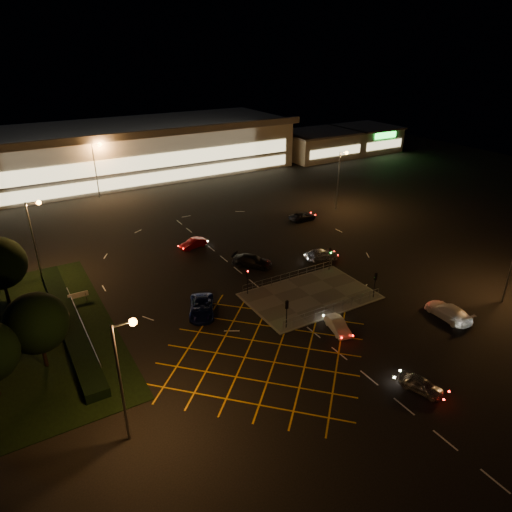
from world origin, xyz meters
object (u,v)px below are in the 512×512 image
car_east_grey (303,216)px  car_far_dkgrey (252,261)px  signal_se (375,280)px  signal_ne (330,254)px  car_left_blue (202,307)px  car_circ_red (193,243)px  signal_sw (287,309)px  car_near_silver (421,385)px  car_approach_white (448,311)px  car_queue_white (338,325)px  signal_nw (247,277)px  car_right_silver (321,254)px

car_east_grey → car_far_dkgrey: bearing=123.3°
signal_se → signal_ne: 7.99m
signal_se → car_far_dkgrey: bearing=-61.0°
car_left_blue → car_circ_red: (6.18, 16.55, -0.12)m
signal_ne → signal_se: bearing=-90.0°
car_left_blue → car_circ_red: 17.67m
signal_sw → car_near_silver: size_ratio=0.85×
car_circ_red → car_approach_white: (15.96, -30.55, 0.11)m
signal_sw → car_circ_red: signal_sw is taller
car_queue_white → car_near_silver: bearing=-74.3°
car_east_grey → signal_nw: bearing=129.4°
car_near_silver → signal_ne: bearing=51.4°
car_right_silver → car_approach_white: car_approach_white is taller
signal_nw → car_queue_white: bearing=-69.0°
signal_se → car_circ_red: (-12.07, 23.49, -1.71)m
car_near_silver → car_approach_white: bearing=9.8°
signal_sw → signal_nw: size_ratio=1.00×
signal_ne → car_far_dkgrey: size_ratio=0.60×
signal_sw → car_circ_red: 23.55m
car_right_silver → car_east_grey: car_right_silver is taller
signal_nw → car_queue_white: 11.91m
car_queue_white → signal_nw: bearing=125.0°
signal_ne → car_approach_white: (3.89, -15.04, -1.60)m
car_circ_red → car_east_grey: car_circ_red is taller
signal_sw → signal_se: same height
car_far_dkgrey → car_right_silver: size_ratio=1.17×
signal_se → car_right_silver: signal_se is taller
car_right_silver → signal_nw: bearing=120.7°
car_near_silver → car_east_grey: size_ratio=0.80×
signal_se → signal_nw: same height
car_near_silver → car_queue_white: size_ratio=0.96×
car_right_silver → car_circ_red: (-13.28, 12.31, -0.11)m
signal_sw → car_circ_red: (-0.07, 23.49, -1.71)m
signal_se → car_circ_red: signal_se is taller
signal_nw → signal_ne: same height
car_right_silver → car_east_grey: bearing=-9.4°
car_near_silver → car_right_silver: size_ratio=0.83×
car_left_blue → signal_se: bearing=4.1°
car_far_dkgrey → car_circ_red: size_ratio=1.32×
car_circ_red → signal_sw: bearing=-11.3°
signal_sw → car_left_blue: (-6.25, 6.94, -1.59)m
signal_nw → car_right_silver: signal_nw is taller
signal_se → signal_ne: bearing=-90.0°
signal_sw → car_near_silver: bearing=108.8°
signal_sw → car_approach_white: bearing=156.1°
signal_nw → signal_ne: size_ratio=1.00×
signal_se → signal_nw: 14.41m
car_near_silver → car_circ_red: car_circ_red is taller
signal_nw → car_far_dkgrey: 7.59m
signal_sw → signal_ne: 14.41m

